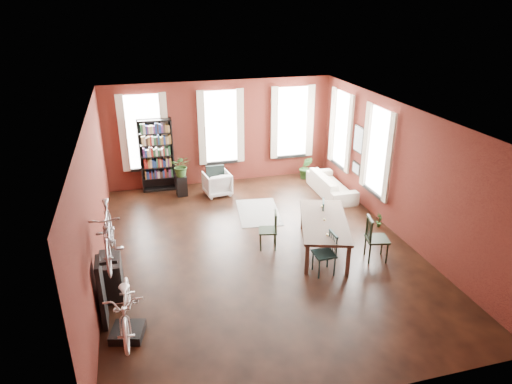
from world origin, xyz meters
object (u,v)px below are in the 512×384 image
object	(u,v)px
cream_sofa	(332,181)
white_armchair	(217,182)
plant_stand	(182,186)
dining_chair_b	(268,230)
dining_chair_d	(330,219)
console_table	(112,276)
bicycle_floor	(124,285)
dining_table	(323,235)
bike_trainer	(128,332)
dining_chair_c	(377,239)
dining_chair_a	(324,254)
bookshelf	(157,155)

from	to	relation	value
cream_sofa	white_armchair	bearing A→B (deg)	75.31
white_armchair	plant_stand	bearing A→B (deg)	-18.48
dining_chair_b	white_armchair	distance (m)	3.47
dining_chair_d	white_armchair	distance (m)	3.96
dining_chair_b	plant_stand	xyz separation A→B (m)	(-1.59, 3.63, -0.15)
white_armchair	cream_sofa	distance (m)	3.41
cream_sofa	console_table	bearing A→B (deg)	119.33
dining_chair_d	bicycle_floor	distance (m)	5.41
plant_stand	dining_table	bearing A→B (deg)	-55.43
bike_trainer	dining_chair_c	bearing A→B (deg)	12.25
bike_trainer	bicycle_floor	distance (m)	0.97
console_table	white_armchair	bearing A→B (deg)	56.15
white_armchair	cream_sofa	xyz separation A→B (m)	(3.30, -0.87, 0.02)
dining_chair_b	console_table	bearing A→B (deg)	-60.89
dining_chair_d	plant_stand	xyz separation A→B (m)	(-3.21, 3.51, -0.17)
dining_chair_b	cream_sofa	world-z (taller)	dining_chair_b
white_armchair	dining_chair_c	bearing A→B (deg)	114.03
plant_stand	console_table	bearing A→B (deg)	-112.51
dining_chair_c	bicycle_floor	distance (m)	5.54
dining_chair_b	bicycle_floor	distance (m)	3.97
dining_chair_a	bookshelf	size ratio (longest dim) A/B	0.42
dining_chair_c	bike_trainer	distance (m)	5.57
dining_chair_a	bike_trainer	world-z (taller)	dining_chair_a
dining_table	bookshelf	xyz separation A→B (m)	(-3.42, 4.70, 0.72)
console_table	bicycle_floor	bearing A→B (deg)	-77.56
cream_sofa	bicycle_floor	world-z (taller)	bicycle_floor
dining_chair_a	dining_chair_b	size ratio (longest dim) A/B	1.03
white_armchair	plant_stand	world-z (taller)	white_armchair
bike_trainer	console_table	size ratio (longest dim) A/B	0.68
console_table	dining_chair_c	bearing A→B (deg)	-1.88
white_armchair	bike_trainer	size ratio (longest dim) A/B	1.41
dining_chair_d	bike_trainer	world-z (taller)	dining_chair_d
dining_table	dining_chair_b	distance (m)	1.29
dining_chair_a	dining_table	bearing A→B (deg)	157.07
white_armchair	console_table	world-z (taller)	console_table
dining_chair_b	dining_chair_d	world-z (taller)	dining_chair_d
bicycle_floor	plant_stand	bearing A→B (deg)	75.92
dining_chair_a	bike_trainer	size ratio (longest dim) A/B	1.72
dining_chair_b	cream_sofa	bearing A→B (deg)	146.94
dining_chair_c	cream_sofa	bearing A→B (deg)	4.77
dining_chair_d	bookshelf	bearing A→B (deg)	65.50
dining_table	bicycle_floor	size ratio (longest dim) A/B	1.27
bicycle_floor	bookshelf	bearing A→B (deg)	82.49
cream_sofa	dining_chair_c	bearing A→B (deg)	171.62
dining_chair_d	dining_chair_a	bearing A→B (deg)	174.79
dining_table	dining_chair_c	world-z (taller)	dining_chair_c
dining_chair_a	bicycle_floor	size ratio (longest dim) A/B	0.52
dining_table	cream_sofa	world-z (taller)	cream_sofa
bike_trainer	white_armchair	bearing A→B (deg)	65.03
bicycle_floor	dining_chair_a	bearing A→B (deg)	14.19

